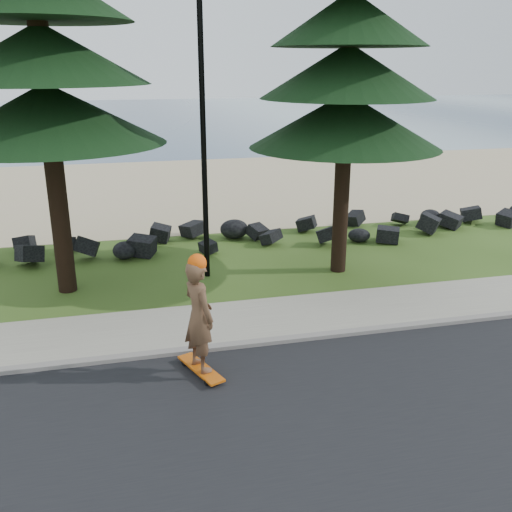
# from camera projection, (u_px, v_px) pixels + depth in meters

# --- Properties ---
(ground) EXTENTS (160.00, 160.00, 0.00)m
(ground) POSITION_uv_depth(u_px,v_px,m) (231.00, 328.00, 12.06)
(ground) COLOR #334E18
(ground) RESTS_ON ground
(road) EXTENTS (160.00, 7.00, 0.02)m
(road) POSITION_uv_depth(u_px,v_px,m) (292.00, 466.00, 7.92)
(road) COLOR black
(road) RESTS_ON ground
(kerb) EXTENTS (160.00, 0.20, 0.10)m
(kerb) POSITION_uv_depth(u_px,v_px,m) (239.00, 345.00, 11.22)
(kerb) COLOR gray
(kerb) RESTS_ON ground
(sidewalk) EXTENTS (160.00, 2.00, 0.08)m
(sidewalk) POSITION_uv_depth(u_px,v_px,m) (229.00, 322.00, 12.24)
(sidewalk) COLOR gray
(sidewalk) RESTS_ON ground
(beach_sand) EXTENTS (160.00, 15.00, 0.01)m
(beach_sand) POSITION_uv_depth(u_px,v_px,m) (169.00, 188.00, 25.42)
(beach_sand) COLOR tan
(beach_sand) RESTS_ON ground
(ocean) EXTENTS (160.00, 58.00, 0.01)m
(ocean) POSITION_uv_depth(u_px,v_px,m) (137.00, 117.00, 59.03)
(ocean) COLOR #384F6C
(ocean) RESTS_ON ground
(seawall_boulders) EXTENTS (60.00, 2.40, 1.10)m
(seawall_boulders) POSITION_uv_depth(u_px,v_px,m) (195.00, 248.00, 17.22)
(seawall_boulders) COLOR black
(seawall_boulders) RESTS_ON ground
(lamp_post) EXTENTS (0.25, 0.14, 8.14)m
(lamp_post) POSITION_uv_depth(u_px,v_px,m) (203.00, 115.00, 13.68)
(lamp_post) COLOR black
(lamp_post) RESTS_ON ground
(skateboarder) EXTENTS (0.73, 1.24, 2.27)m
(skateboarder) POSITION_uv_depth(u_px,v_px,m) (199.00, 316.00, 9.91)
(skateboarder) COLOR #C0520B
(skateboarder) RESTS_ON ground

